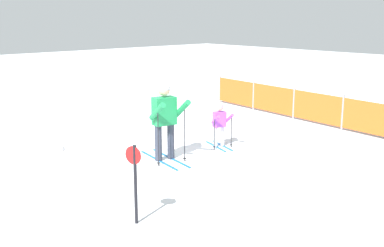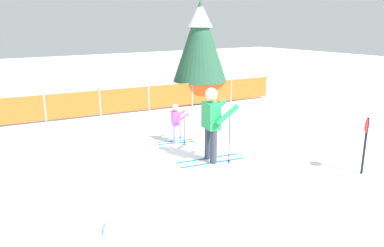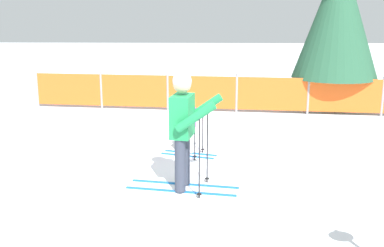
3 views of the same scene
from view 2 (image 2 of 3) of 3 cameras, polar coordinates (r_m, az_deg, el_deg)
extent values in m
plane|color=white|center=(8.83, 1.47, -5.53)|extent=(60.00, 60.00, 0.00)
cube|color=#1966B2|center=(8.89, 2.39, -5.33)|extent=(1.61, 0.33, 0.02)
cube|color=#1966B2|center=(8.63, 3.28, -5.98)|extent=(1.61, 0.33, 0.02)
cylinder|color=#333847|center=(8.76, 2.42, -2.91)|extent=(0.15, 0.15, 0.77)
cylinder|color=#333847|center=(8.50, 3.32, -3.50)|extent=(0.15, 0.15, 0.77)
cube|color=#1E8C4C|center=(8.44, 2.93, 1.21)|extent=(0.35, 0.52, 0.60)
cylinder|color=#1E8C4C|center=(8.79, 3.54, 2.18)|extent=(0.58, 0.22, 0.46)
cylinder|color=#1E8C4C|center=(8.28, 5.40, 1.32)|extent=(0.58, 0.22, 0.46)
sphere|color=#D8AD8C|center=(8.34, 2.97, 4.24)|extent=(0.26, 0.26, 0.26)
sphere|color=silver|center=(8.33, 2.97, 4.54)|extent=(0.27, 0.27, 0.27)
cylinder|color=black|center=(8.98, 3.75, -1.18)|extent=(0.02, 0.02, 1.20)
cylinder|color=black|center=(9.14, 3.69, -4.42)|extent=(0.07, 0.07, 0.01)
cylinder|color=black|center=(8.44, 5.71, -2.31)|extent=(0.02, 0.02, 1.20)
cylinder|color=black|center=(8.61, 5.62, -5.72)|extent=(0.07, 0.07, 0.01)
cube|color=#1966B2|center=(10.17, -2.64, -2.66)|extent=(0.96, 0.34, 0.02)
cube|color=#1966B2|center=(9.99, -2.40, -2.98)|extent=(0.96, 0.34, 0.02)
cylinder|color=silver|center=(10.09, -2.66, -1.34)|extent=(0.09, 0.09, 0.47)
cylinder|color=silver|center=(9.92, -2.42, -1.64)|extent=(0.09, 0.09, 0.47)
cube|color=#B24CD8|center=(9.90, -2.57, 0.82)|extent=(0.25, 0.33, 0.36)
cylinder|color=#B24CD8|center=(10.09, -1.94, 1.36)|extent=(0.36, 0.18, 0.27)
cylinder|color=#B24CD8|center=(9.75, -1.43, 0.86)|extent=(0.36, 0.18, 0.27)
sphere|color=#D8AD8C|center=(9.83, -2.59, 2.38)|extent=(0.16, 0.16, 0.16)
sphere|color=pink|center=(9.82, -2.59, 2.53)|extent=(0.16, 0.16, 0.16)
cylinder|color=black|center=(10.23, -1.82, -0.47)|extent=(0.02, 0.02, 0.73)
cylinder|color=black|center=(10.31, -1.80, -2.09)|extent=(0.07, 0.07, 0.01)
cylinder|color=black|center=(9.81, -1.18, -1.15)|extent=(0.02, 0.02, 0.73)
cylinder|color=black|center=(9.90, -1.17, -2.84)|extent=(0.07, 0.07, 0.01)
cylinder|color=gray|center=(12.83, -21.52, 2.28)|extent=(0.06, 0.06, 0.98)
cylinder|color=gray|center=(13.10, -13.86, 3.15)|extent=(0.06, 0.06, 0.98)
cylinder|color=gray|center=(13.60, -6.63, 3.93)|extent=(0.06, 0.06, 0.98)
cylinder|color=gray|center=(14.30, 0.01, 4.58)|extent=(0.06, 0.06, 0.98)
cylinder|color=gray|center=(15.17, 5.97, 5.12)|extent=(0.06, 0.06, 0.98)
cylinder|color=gray|center=(16.19, 11.24, 5.55)|extent=(0.06, 0.06, 0.98)
cube|color=orange|center=(12.78, -25.43, 1.81)|extent=(1.76, 0.22, 0.82)
cube|color=orange|center=(12.93, -17.65, 2.73)|extent=(1.76, 0.22, 0.82)
cube|color=orange|center=(13.32, -10.18, 3.55)|extent=(1.76, 0.22, 0.82)
cube|color=orange|center=(13.92, -3.22, 4.27)|extent=(1.76, 0.22, 0.82)
cube|color=orange|center=(14.71, 3.08, 4.87)|extent=(1.76, 0.22, 0.82)
cube|color=orange|center=(15.66, 8.69, 5.35)|extent=(1.76, 0.22, 0.82)
cylinder|color=#4C3823|center=(15.17, 1.19, 4.93)|extent=(0.27, 0.27, 0.84)
cone|color=#255339|center=(14.95, 1.23, 12.43)|extent=(2.14, 2.14, 3.13)
cone|color=white|center=(14.93, 1.26, 16.27)|extent=(0.96, 0.96, 0.94)
cylinder|color=black|center=(8.63, 24.83, -3.15)|extent=(0.05, 0.05, 1.23)
cylinder|color=red|center=(8.48, 25.11, -0.28)|extent=(0.27, 0.10, 0.28)
ellipsoid|color=white|center=(6.20, -7.03, -15.19)|extent=(1.37, 1.17, 0.55)
camera|label=1|loc=(12.71, 56.37, 8.47)|focal=45.00mm
camera|label=3|loc=(5.20, 56.47, 2.23)|focal=45.00mm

